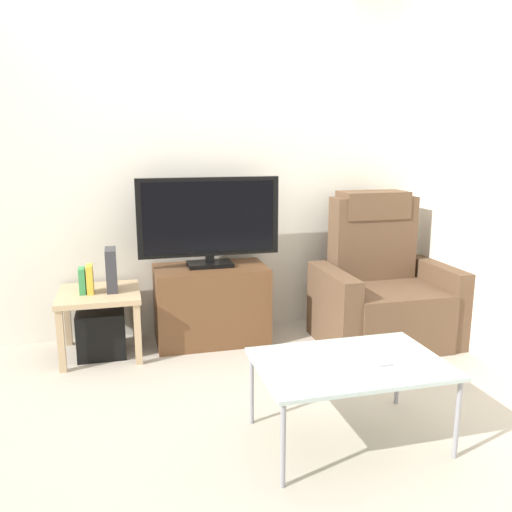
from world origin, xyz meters
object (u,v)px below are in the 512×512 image
tv_stand (211,304)px  game_console (111,270)px  book_leftmost (82,281)px  cell_phone (378,359)px  side_table (99,302)px  coffee_table (350,367)px  subwoofer_box (101,332)px  recliner_armchair (383,290)px  book_middle (90,279)px  television (209,220)px

tv_stand → game_console: bearing=-175.8°
book_leftmost → cell_phone: (1.44, -1.42, -0.12)m
side_table → coffee_table: 1.86m
subwoofer_box → side_table: bearing=135.0°
book_leftmost → cell_phone: book_leftmost is taller
subwoofer_box → book_leftmost: bearing=-168.7°
book_leftmost → coffee_table: book_leftmost is taller
recliner_armchair → book_middle: (-2.06, 0.19, 0.17)m
subwoofer_box → game_console: 0.44m
tv_stand → book_middle: size_ratio=4.22×
subwoofer_box → cell_phone: bearing=-47.2°
tv_stand → subwoofer_box: bearing=-175.5°
recliner_armchair → side_table: 2.02m
recliner_armchair → book_leftmost: size_ratio=6.17×
subwoofer_box → book_middle: bearing=-158.5°
subwoofer_box → coffee_table: coffee_table is taller
television → recliner_armchair: 1.37m
game_console → book_middle: bearing=-168.0°
game_console → tv_stand: bearing=4.2°
cell_phone → subwoofer_box: bearing=132.2°
cell_phone → tv_stand: bearing=109.8°
coffee_table → cell_phone: bearing=-9.1°
game_console → coffee_table: 1.82m
book_middle → cell_phone: book_middle is taller
television → book_middle: bearing=-173.2°
tv_stand → book_middle: (-0.83, -0.08, 0.26)m
book_middle → game_console: (0.14, 0.03, 0.05)m
television → book_middle: 0.91m
tv_stand → coffee_table: size_ratio=0.89×
game_console → coffee_table: size_ratio=0.32×
recliner_armchair → book_middle: size_ratio=5.66×
subwoofer_box → game_console: bearing=6.3°
television → coffee_table: 1.64m
book_middle → television: bearing=6.8°
subwoofer_box → game_console: (0.09, 0.01, 0.44)m
book_middle → game_console: 0.15m
recliner_armchair → television: bearing=174.3°
side_table → subwoofer_box: 0.22m
recliner_armchair → subwoofer_box: 2.03m
tv_stand → recliner_armchair: (1.23, -0.27, 0.09)m
coffee_table → side_table: bearing=130.1°
recliner_armchair → book_middle: recliner_armchair is taller
tv_stand → coffee_table: 1.54m
side_table → book_middle: (-0.05, -0.02, 0.17)m
television → game_console: size_ratio=3.49×
tv_stand → cell_phone: size_ratio=5.36×
tv_stand → recliner_armchair: bearing=-12.4°
book_middle → cell_phone: size_ratio=1.27×
subwoofer_box → book_leftmost: 0.39m
subwoofer_box → book_middle: (-0.05, -0.02, 0.39)m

